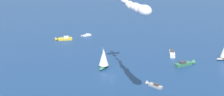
{
  "coord_description": "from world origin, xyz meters",
  "views": [
    {
      "loc": [
        -123.34,
        -59.67,
        62.44
      ],
      "look_at": [
        0.0,
        0.0,
        14.12
      ],
      "focal_mm": 51.36,
      "sensor_mm": 36.0,
      "label": 1
    }
  ],
  "objects_px": {
    "motorboat_inshore": "(172,54)",
    "motorboat_outer_ring_a": "(86,35)",
    "motorboat_mid_cluster": "(153,85)",
    "motorboat_outer_ring_c": "(186,63)",
    "motorboat_ahead": "(63,39)",
    "sailboat_near_centre": "(104,58)"
  },
  "relations": [
    {
      "from": "sailboat_near_centre",
      "to": "motorboat_mid_cluster",
      "type": "relative_size",
      "value": 1.37
    },
    {
      "from": "sailboat_near_centre",
      "to": "motorboat_outer_ring_a",
      "type": "relative_size",
      "value": 1.75
    },
    {
      "from": "motorboat_ahead",
      "to": "motorboat_inshore",
      "type": "bearing_deg",
      "value": -87.07
    },
    {
      "from": "motorboat_ahead",
      "to": "motorboat_outer_ring_c",
      "type": "distance_m",
      "value": 80.04
    },
    {
      "from": "sailboat_near_centre",
      "to": "motorboat_mid_cluster",
      "type": "height_order",
      "value": "sailboat_near_centre"
    },
    {
      "from": "motorboat_mid_cluster",
      "to": "motorboat_outer_ring_a",
      "type": "distance_m",
      "value": 82.0
    },
    {
      "from": "motorboat_mid_cluster",
      "to": "motorboat_outer_ring_a",
      "type": "bearing_deg",
      "value": 51.43
    },
    {
      "from": "motorboat_outer_ring_c",
      "to": "motorboat_mid_cluster",
      "type": "bearing_deg",
      "value": 167.14
    },
    {
      "from": "motorboat_inshore",
      "to": "motorboat_outer_ring_a",
      "type": "height_order",
      "value": "motorboat_inshore"
    },
    {
      "from": "motorboat_outer_ring_a",
      "to": "motorboat_outer_ring_c",
      "type": "xyz_separation_m",
      "value": [
        -20.8,
        -71.03,
        0.33
      ]
    },
    {
      "from": "motorboat_outer_ring_a",
      "to": "motorboat_inshore",
      "type": "bearing_deg",
      "value": -99.23
    },
    {
      "from": "sailboat_near_centre",
      "to": "motorboat_inshore",
      "type": "height_order",
      "value": "sailboat_near_centre"
    },
    {
      "from": "motorboat_ahead",
      "to": "motorboat_outer_ring_c",
      "type": "height_order",
      "value": "motorboat_outer_ring_c"
    },
    {
      "from": "motorboat_inshore",
      "to": "motorboat_outer_ring_a",
      "type": "xyz_separation_m",
      "value": [
        9.9,
        60.94,
        -0.28
      ]
    },
    {
      "from": "motorboat_mid_cluster",
      "to": "motorboat_outer_ring_a",
      "type": "relative_size",
      "value": 1.28
    },
    {
      "from": "motorboat_mid_cluster",
      "to": "motorboat_outer_ring_c",
      "type": "bearing_deg",
      "value": -12.86
    },
    {
      "from": "sailboat_near_centre",
      "to": "motorboat_mid_cluster",
      "type": "distance_m",
      "value": 30.85
    },
    {
      "from": "motorboat_ahead",
      "to": "motorboat_mid_cluster",
      "type": "bearing_deg",
      "value": -117.36
    },
    {
      "from": "motorboat_inshore",
      "to": "motorboat_ahead",
      "type": "xyz_separation_m",
      "value": [
        -3.56,
        69.61,
        0.02
      ]
    },
    {
      "from": "motorboat_ahead",
      "to": "motorboat_outer_ring_a",
      "type": "bearing_deg",
      "value": -32.78
    },
    {
      "from": "motorboat_inshore",
      "to": "motorboat_outer_ring_c",
      "type": "bearing_deg",
      "value": -137.2
    },
    {
      "from": "sailboat_near_centre",
      "to": "motorboat_ahead",
      "type": "bearing_deg",
      "value": 56.78
    }
  ]
}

